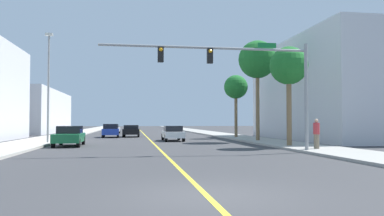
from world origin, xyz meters
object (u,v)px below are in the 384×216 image
at_px(traffic_signal_mast, 243,69).
at_px(car_green, 69,136).
at_px(palm_mid, 257,60).
at_px(car_white, 173,133).
at_px(street_lamp, 48,82).
at_px(palm_near, 289,67).
at_px(pedestrian, 316,134).
at_px(palm_far, 236,88).
at_px(car_silver, 113,129).
at_px(car_black, 131,131).
at_px(car_blue, 111,130).

distance_m(traffic_signal_mast, car_green, 13.98).
relative_size(palm_mid, car_white, 1.97).
xyz_separation_m(street_lamp, car_green, (2.06, -2.65, -4.15)).
distance_m(palm_near, car_white, 13.33).
distance_m(traffic_signal_mast, palm_near, 6.21).
bearing_deg(pedestrian, car_green, 119.26).
relative_size(palm_far, pedestrian, 3.67).
bearing_deg(car_silver, car_green, -92.26).
relative_size(palm_near, car_silver, 1.58).
bearing_deg(car_silver, car_white, -72.37).
bearing_deg(palm_near, car_black, 118.32).
bearing_deg(car_blue, traffic_signal_mast, -71.43).
bearing_deg(palm_far, car_green, -145.51).
distance_m(palm_near, car_black, 23.11).
bearing_deg(car_white, palm_near, -56.33).
bearing_deg(car_black, palm_mid, -47.28).
relative_size(palm_mid, car_green, 1.93).
height_order(car_blue, car_silver, car_blue).
relative_size(traffic_signal_mast, pedestrian, 6.59).
xyz_separation_m(palm_mid, car_silver, (-13.62, 25.08, -6.47)).
bearing_deg(car_blue, car_silver, 90.14).
distance_m(car_white, car_green, 10.39).
xyz_separation_m(traffic_signal_mast, car_green, (-10.64, 8.14, -4.01)).
bearing_deg(palm_mid, car_silver, 118.51).
xyz_separation_m(car_silver, pedestrian, (13.70, -35.69, 0.33)).
distance_m(street_lamp, car_green, 5.34).
relative_size(traffic_signal_mast, car_white, 2.66).
bearing_deg(car_silver, car_black, -76.62).
bearing_deg(palm_near, palm_mid, 88.14).
bearing_deg(palm_mid, traffic_signal_mast, -112.61).
distance_m(palm_mid, car_white, 10.11).
xyz_separation_m(traffic_signal_mast, street_lamp, (-12.70, 10.79, 0.14)).
bearing_deg(car_white, car_black, 111.31).
bearing_deg(car_green, car_white, -143.81).
bearing_deg(car_black, traffic_signal_mast, -73.93).
bearing_deg(car_green, pedestrian, 153.51).
distance_m(palm_mid, car_silver, 29.27).
bearing_deg(car_white, street_lamp, -160.59).
height_order(car_white, car_black, car_white).
relative_size(traffic_signal_mast, palm_mid, 1.35).
distance_m(car_black, car_blue, 2.44).
distance_m(palm_near, car_silver, 35.38).
height_order(street_lamp, car_green, street_lamp).
relative_size(traffic_signal_mast, car_black, 3.02).
distance_m(palm_far, pedestrian, 18.44).
height_order(street_lamp, palm_mid, palm_mid).
height_order(car_white, car_green, car_green).
relative_size(palm_near, palm_far, 1.03).
bearing_deg(traffic_signal_mast, car_blue, 110.05).
bearing_deg(street_lamp, palm_near, -21.03).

